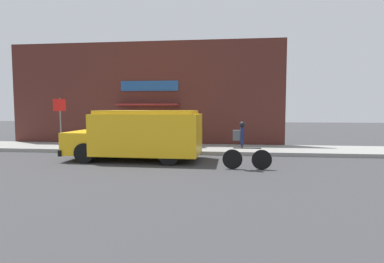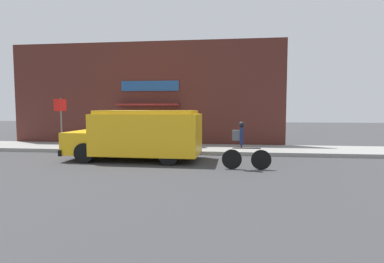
# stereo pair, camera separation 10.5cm
# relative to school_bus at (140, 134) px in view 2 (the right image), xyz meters

# --- Properties ---
(ground_plane) EXTENTS (70.00, 70.00, 0.00)m
(ground_plane) POSITION_rel_school_bus_xyz_m (-1.17, 1.58, -1.08)
(ground_plane) COLOR #38383A
(sidewalk) EXTENTS (28.00, 2.96, 0.17)m
(sidewalk) POSITION_rel_school_bus_xyz_m (-1.17, 3.06, -0.99)
(sidewalk) COLOR gray
(sidewalk) RESTS_ON ground_plane
(storefront) EXTENTS (15.71, 1.00, 5.88)m
(storefront) POSITION_rel_school_bus_xyz_m (-1.16, 4.68, 1.85)
(storefront) COLOR #4C231E
(storefront) RESTS_ON ground_plane
(school_bus) EXTENTS (5.49, 2.78, 2.05)m
(school_bus) POSITION_rel_school_bus_xyz_m (0.00, 0.00, 0.00)
(school_bus) COLOR yellow
(school_bus) RESTS_ON ground_plane
(cyclist) EXTENTS (1.71, 0.21, 1.68)m
(cyclist) POSITION_rel_school_bus_xyz_m (4.13, -1.44, -0.28)
(cyclist) COLOR black
(cyclist) RESTS_ON ground_plane
(stop_sign_post) EXTENTS (0.45, 0.45, 2.49)m
(stop_sign_post) POSITION_rel_school_bus_xyz_m (-4.81, 2.31, 0.76)
(stop_sign_post) COLOR slate
(stop_sign_post) RESTS_ON sidewalk
(trash_bin) EXTENTS (0.53, 0.53, 0.92)m
(trash_bin) POSITION_rel_school_bus_xyz_m (1.97, 3.14, -0.45)
(trash_bin) COLOR #2D5138
(trash_bin) RESTS_ON sidewalk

